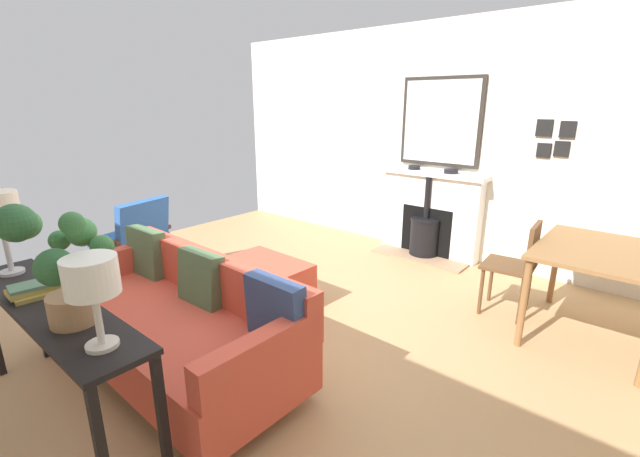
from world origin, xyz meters
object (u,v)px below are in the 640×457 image
fireplace (429,219)px  ottoman (263,279)px  mantel_bowl_far (451,171)px  book_stack (37,289)px  dining_chair_near_fireplace (519,261)px  console_table (53,319)px  potted_plant (58,259)px  table_lamp_far_end (92,280)px  mantel_bowl_near (414,167)px  dining_table (601,261)px  armchair_accent (135,233)px  sofa (178,321)px

fireplace → ottoman: 2.27m
mantel_bowl_far → book_stack: mantel_bowl_far is taller
book_stack → dining_chair_near_fireplace: bearing=150.0°
console_table → potted_plant: size_ratio=2.75×
console_table → table_lamp_far_end: (0.00, 0.65, 0.41)m
console_table → ottoman: bearing=-171.5°
fireplace → mantel_bowl_near: bearing=-92.5°
fireplace → dining_table: (0.93, 1.85, 0.20)m
fireplace → mantel_bowl_far: mantel_bowl_far is taller
mantel_bowl_near → table_lamp_far_end: table_lamp_far_end is taller
mantel_bowl_far → book_stack: 4.02m
armchair_accent → ottoman: bearing=104.3°
potted_plant → ottoman: bearing=-161.6°
sofa → table_lamp_far_end: table_lamp_far_end is taller
armchair_accent → table_lamp_far_end: 2.86m
armchair_accent → dining_chair_near_fireplace: (-1.66, 3.36, 0.03)m
mantel_bowl_far → ottoman: size_ratio=0.19×
armchair_accent → dining_chair_near_fireplace: size_ratio=1.00×
ottoman → potted_plant: bearing=18.4°
mantel_bowl_far → console_table: (3.95, -0.49, -0.39)m
fireplace → dining_table: fireplace is taller
potted_plant → book_stack: bearing=-91.9°
book_stack → dining_chair_near_fireplace: size_ratio=0.35×
console_table → table_lamp_far_end: bearing=90.0°
potted_plant → fireplace: bearing=-179.3°
table_lamp_far_end → potted_plant: bearing=-86.9°
armchair_accent → table_lamp_far_end: size_ratio=1.99×
mantel_bowl_far → table_lamp_far_end: size_ratio=0.37×
mantel_bowl_far → console_table: 4.00m
console_table → mantel_bowl_near: bearing=179.6°
dining_chair_near_fireplace → potted_plant: bearing=-22.2°
fireplace → dining_chair_near_fireplace: fireplace is taller
sofa → potted_plant: size_ratio=3.26×
fireplace → potted_plant: potted_plant is taller
sofa → dining_chair_near_fireplace: bearing=145.7°
fireplace → book_stack: 3.98m
armchair_accent → potted_plant: (1.37, 2.13, 0.62)m
ottoman → table_lamp_far_end: size_ratio=1.93×
console_table → potted_plant: (0.02, 0.33, 0.43)m
fireplace → sofa: size_ratio=0.62×
sofa → potted_plant: 1.11m
console_table → book_stack: book_stack is taller
fireplace → console_table: (3.94, -0.28, 0.21)m
mantel_bowl_near → mantel_bowl_far: size_ratio=0.92×
table_lamp_far_end → mantel_bowl_far: bearing=-177.8°
table_lamp_far_end → dining_chair_near_fireplace: bearing=163.1°
sofa → console_table: sofa is taller
fireplace → table_lamp_far_end: table_lamp_far_end is taller
ottoman → sofa: bearing=14.4°
potted_plant → dining_table: bearing=149.2°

